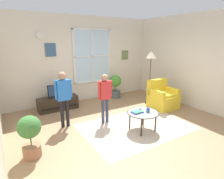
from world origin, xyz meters
TOP-DOWN VIEW (x-y plane):
  - ground_plane at (0.00, 0.00)m, footprint 5.87×5.83m
  - back_wall at (0.01, 2.67)m, footprint 5.27×0.17m
  - side_wall_right at (2.69, 0.00)m, footprint 0.12×5.23m
  - area_rug at (0.21, -0.07)m, footprint 2.62×1.82m
  - tv_stand at (-1.10, 2.11)m, footprint 1.19×0.43m
  - television at (-1.10, 2.11)m, footprint 0.56×0.08m
  - armchair at (1.77, 0.57)m, footprint 0.76×0.74m
  - coffee_table at (0.23, -0.28)m, footprint 0.75×0.75m
  - book_stack at (0.10, -0.23)m, footprint 0.27×0.17m
  - cup at (0.34, -0.34)m, footprint 0.08×0.08m
  - remote_near_books at (0.27, -0.15)m, footprint 0.10×0.14m
  - person_red_shirt at (-0.33, 0.54)m, footprint 0.39×0.18m
  - person_blue_shirt at (-1.27, 0.86)m, footprint 0.41×0.19m
  - potted_plant_by_window at (1.07, 2.23)m, footprint 0.42×0.42m
  - potted_plant_corner at (-2.18, -0.03)m, footprint 0.41×0.41m
  - floor_lamp at (1.69, 1.09)m, footprint 0.32×0.32m

SIDE VIEW (x-z plane):
  - ground_plane at x=0.00m, z-range -0.02..0.00m
  - area_rug at x=0.21m, z-range 0.00..0.01m
  - tv_stand at x=-1.10m, z-range 0.00..0.40m
  - armchair at x=1.77m, z-range -0.11..0.76m
  - coffee_table at x=0.23m, z-range 0.19..0.65m
  - remote_near_books at x=0.27m, z-range 0.45..0.47m
  - potted_plant_corner at x=-2.18m, z-range 0.07..0.87m
  - book_stack at x=0.10m, z-range 0.45..0.49m
  - potted_plant_by_window at x=1.07m, z-range 0.05..0.90m
  - cup at x=0.34m, z-range 0.45..0.56m
  - television at x=-1.10m, z-range 0.41..0.80m
  - person_red_shirt at x=-0.33m, z-range 0.16..1.45m
  - person_blue_shirt at x=-1.27m, z-range 0.17..1.55m
  - side_wall_right at x=2.69m, z-range 0.00..2.88m
  - back_wall at x=0.01m, z-range 0.01..2.88m
  - floor_lamp at x=1.69m, z-range 0.59..2.33m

